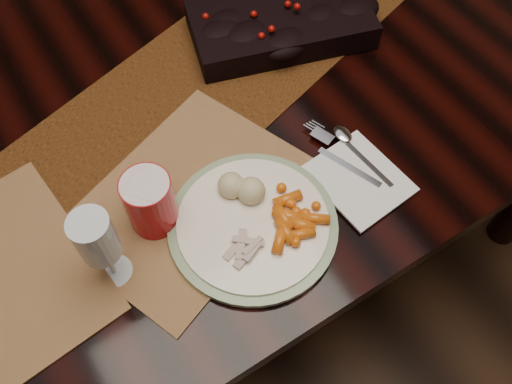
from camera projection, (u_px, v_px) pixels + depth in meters
floor at (215, 256)px, 1.70m from camera, size 5.00×5.00×0.00m
dining_table at (205, 195)px, 1.38m from camera, size 1.80×1.00×0.75m
table_runner at (170, 112)px, 1.04m from camera, size 1.63×0.78×0.00m
centerpiece at (281, 21)px, 1.11m from camera, size 0.41×0.29×0.07m
placemat_main at (189, 198)px, 0.94m from camera, size 0.48×0.41×0.00m
dinner_plate at (253, 224)px, 0.90m from camera, size 0.31×0.31×0.02m
baby_carrots at (288, 218)px, 0.89m from camera, size 0.13×0.12×0.02m
mashed_potatoes at (245, 181)px, 0.91m from camera, size 0.11×0.10×0.05m
turkey_shreds at (242, 249)px, 0.86m from camera, size 0.07×0.06×0.02m
napkin at (359, 179)px, 0.95m from camera, size 0.15×0.17×0.01m
fork at (342, 159)px, 0.97m from camera, size 0.08×0.16×0.00m
spoon at (360, 155)px, 0.97m from camera, size 0.04×0.15×0.00m
red_cup at (150, 202)px, 0.87m from camera, size 0.10×0.10×0.11m
wine_glass at (102, 250)px, 0.80m from camera, size 0.06×0.06×0.17m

